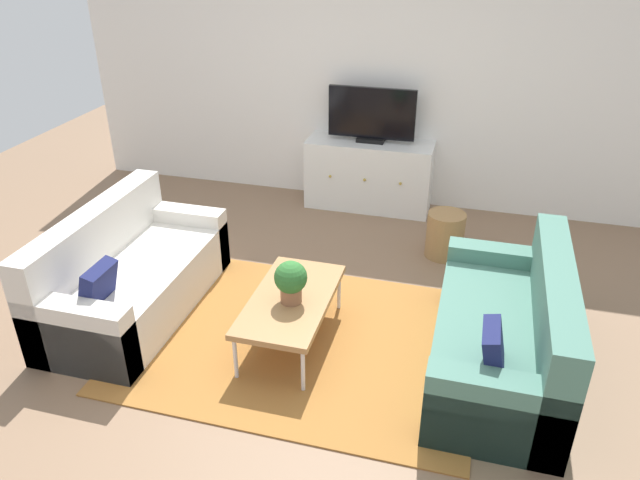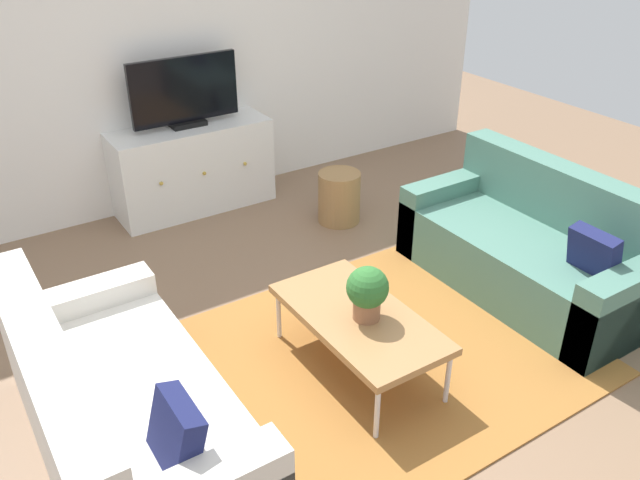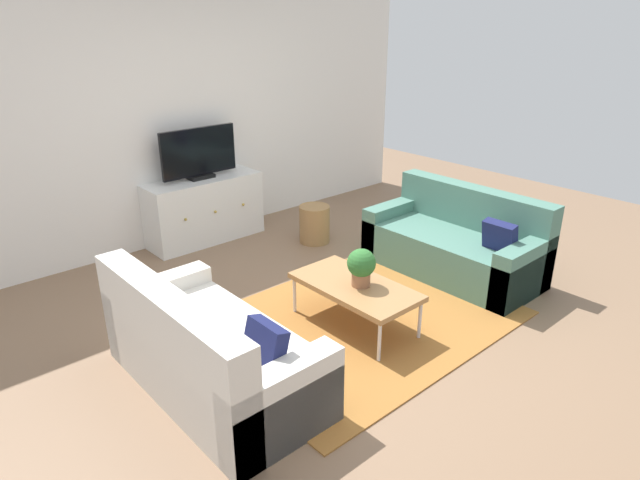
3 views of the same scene
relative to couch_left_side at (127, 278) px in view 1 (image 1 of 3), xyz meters
The scene contains 10 objects.
ground_plane 1.46m from the couch_left_side, ahead, with size 10.00×10.00×0.00m, color #84664C.
wall_back 3.20m from the couch_left_side, 61.65° to the left, with size 6.40×0.12×2.70m, color white.
area_rug 1.46m from the couch_left_side, ahead, with size 2.50×1.90×0.01m, color #9E662D.
couch_left_side is the anchor object (origin of this frame).
couch_right_side 2.86m from the couch_left_side, ahead, with size 0.81×1.69×0.82m.
coffee_table 1.36m from the couch_left_side, ahead, with size 0.55×1.06×0.38m.
potted_plant 1.41m from the couch_left_side, ahead, with size 0.23×0.23×0.31m.
tv_console 2.78m from the couch_left_side, 58.87° to the left, with size 1.30×0.47×0.72m.
flat_screen_tv 2.88m from the couch_left_side, 59.09° to the left, with size 0.88×0.16×0.55m.
wicker_basket 2.76m from the couch_left_side, 33.20° to the left, with size 0.34×0.34×0.42m, color #9E7547.
Camera 1 is at (1.06, -3.54, 2.74)m, focal length 33.81 mm.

